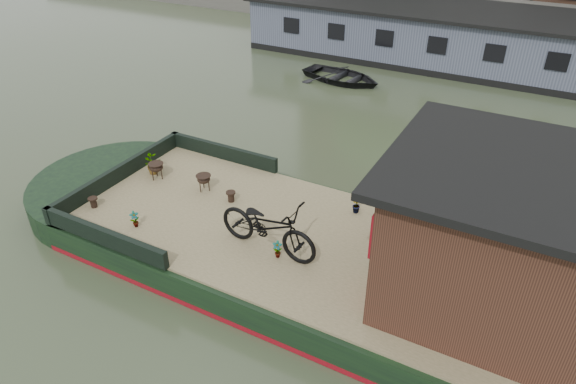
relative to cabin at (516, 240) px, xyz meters
The scene contains 18 objects.
ground 2.88m from the cabin, behind, with size 120.00×120.00×0.00m, color #353C26.
houseboat_hull 3.87m from the cabin, behind, with size 14.01×4.02×0.60m.
houseboat_deck 2.52m from the cabin, behind, with size 11.80×3.80×0.05m, color #97845D.
bow_bulwark 7.33m from the cabin, behind, with size 3.00×4.00×0.35m.
cabin is the anchor object (origin of this frame).
bicycle 4.03m from the cabin, behind, with size 0.70×2.00×1.05m, color black.
potted_plant_a 3.89m from the cabin, 168.86° to the right, with size 0.18×0.12×0.34m, color #9E412D.
potted_plant_b 3.42m from the cabin, 156.67° to the left, with size 0.19×0.15×0.34m, color maroon.
potted_plant_c 7.75m from the cabin, behind, with size 0.38×0.33×0.43m, color brown.
potted_plant_d 2.52m from the cabin, 148.07° to the left, with size 0.32×0.32×0.57m, color #A13B2B.
potted_plant_e 6.74m from the cabin, 169.39° to the right, with size 0.18×0.12×0.34m, color #95372B.
brazier_front 6.29m from the cabin, behind, with size 0.34×0.34×0.37m, color black, non-canonical shape.
brazier_rear 7.49m from the cabin, behind, with size 0.36×0.36×0.39m, color black, non-canonical shape.
bollard_port 5.56m from the cabin, behind, with size 0.20×0.20×0.23m, color black.
bollard_stbd 7.94m from the cabin, behind, with size 0.19×0.19×0.22m, color black.
dinghy 12.29m from the cabin, 125.15° to the left, with size 2.16×3.03×0.63m, color black.
far_houseboat 14.20m from the cabin, 98.88° to the left, with size 20.40×4.40×2.11m.
quay 20.67m from the cabin, 96.09° to the left, with size 60.00×6.00×0.90m, color #47443F.
Camera 1 is at (2.11, -6.95, 6.48)m, focal length 32.00 mm.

